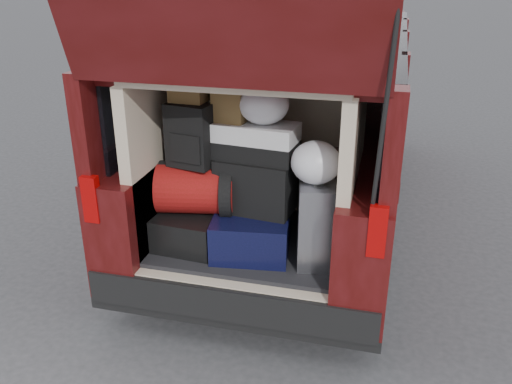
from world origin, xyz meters
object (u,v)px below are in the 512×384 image
backpack (190,135)px  twotone_duffel (256,141)px  red_duffel (196,189)px  black_hardshell (195,224)px  navy_hardshell (253,229)px  black_soft_case (256,185)px  silver_roller (316,222)px

backpack → twotone_duffel: (0.42, 0.08, -0.03)m
red_duffel → twotone_duffel: 0.53m
red_duffel → twotone_duffel: bearing=0.2°
black_hardshell → twotone_duffel: twotone_duffel is taller
twotone_duffel → navy_hardshell: bearing=-94.6°
black_soft_case → backpack: (-0.42, -0.07, 0.33)m
navy_hardshell → twotone_duffel: size_ratio=1.16×
silver_roller → twotone_duffel: twotone_duffel is taller
navy_hardshell → twotone_duffel: bearing=71.5°
navy_hardshell → silver_roller: (0.44, -0.07, 0.14)m
navy_hardshell → twotone_duffel: 0.61m
black_soft_case → twotone_duffel: twotone_duffel is taller
black_hardshell → red_duffel: red_duffel is taller
black_hardshell → navy_hardshell: bearing=4.0°
black_hardshell → twotone_duffel: (0.43, 0.05, 0.63)m
silver_roller → red_duffel: red_duffel is taller
navy_hardshell → black_soft_case: bearing=65.4°
navy_hardshell → twotone_duffel: (0.01, 0.05, 0.61)m
silver_roller → black_soft_case: black_soft_case is taller
navy_hardshell → black_soft_case: size_ratio=1.22×
black_soft_case → twotone_duffel: size_ratio=0.95×
red_duffel → black_soft_case: bearing=-1.8°
black_soft_case → silver_roller: bearing=-7.7°
twotone_duffel → black_soft_case: bearing=-77.1°
red_duffel → twotone_duffel: size_ratio=0.98×
silver_roller → backpack: backpack is taller
black_hardshell → red_duffel: 0.29m
black_soft_case → twotone_duffel: bearing=102.7°
navy_hardshell → red_duffel: size_ratio=1.19×
silver_roller → red_duffel: 0.84m
twotone_duffel → silver_roller: bearing=-9.3°
black_hardshell → navy_hardshell: (0.42, -0.00, 0.02)m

